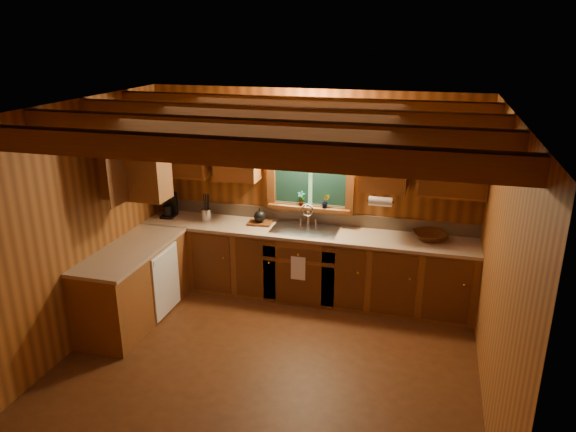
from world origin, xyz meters
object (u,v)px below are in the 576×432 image
(coffee_maker, at_px, (169,205))
(cutting_board, at_px, (260,223))
(wicker_basket, at_px, (430,236))
(sink, at_px, (305,233))

(coffee_maker, relative_size, cutting_board, 1.05)
(coffee_maker, relative_size, wicker_basket, 0.82)
(sink, height_order, wicker_basket, sink)
(coffee_maker, bearing_deg, wicker_basket, -6.50)
(sink, bearing_deg, wicker_basket, 2.37)
(sink, xyz_separation_m, coffee_maker, (-1.87, 0.02, 0.20))
(cutting_board, relative_size, wicker_basket, 0.78)
(wicker_basket, bearing_deg, cutting_board, -179.76)
(wicker_basket, bearing_deg, sink, -177.63)
(sink, xyz_separation_m, wicker_basket, (1.51, 0.06, 0.09))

